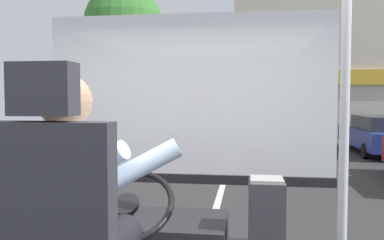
{
  "coord_description": "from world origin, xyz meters",
  "views": [
    {
      "loc": [
        0.51,
        -1.85,
        1.84
      ],
      "look_at": [
        0.05,
        1.45,
        1.66
      ],
      "focal_mm": 37.52,
      "sensor_mm": 36.0,
      "label": 1
    }
  ],
  "objects_px": {
    "parked_car_blue": "(381,134)",
    "parked_car_green": "(353,124)",
    "fare_box": "(266,235)",
    "bus_driver": "(74,209)",
    "handrail_pole": "(344,123)"
  },
  "relations": [
    {
      "from": "fare_box",
      "to": "parked_car_blue",
      "type": "relative_size",
      "value": 0.17
    },
    {
      "from": "handrail_pole",
      "to": "fare_box",
      "type": "height_order",
      "value": "handrail_pole"
    },
    {
      "from": "fare_box",
      "to": "parked_car_green",
      "type": "xyz_separation_m",
      "value": [
        4.64,
        16.66,
        -0.36
      ]
    },
    {
      "from": "fare_box",
      "to": "parked_car_green",
      "type": "relative_size",
      "value": 0.19
    },
    {
      "from": "parked_car_blue",
      "to": "handrail_pole",
      "type": "bearing_deg",
      "value": -108.08
    },
    {
      "from": "handrail_pole",
      "to": "parked_car_blue",
      "type": "height_order",
      "value": "handrail_pole"
    },
    {
      "from": "bus_driver",
      "to": "parked_car_green",
      "type": "height_order",
      "value": "bus_driver"
    },
    {
      "from": "parked_car_blue",
      "to": "parked_car_green",
      "type": "height_order",
      "value": "parked_car_blue"
    },
    {
      "from": "bus_driver",
      "to": "fare_box",
      "type": "distance_m",
      "value": 1.36
    },
    {
      "from": "handrail_pole",
      "to": "parked_car_blue",
      "type": "distance_m",
      "value": 12.63
    },
    {
      "from": "bus_driver",
      "to": "fare_box",
      "type": "xyz_separation_m",
      "value": [
        0.8,
        1.01,
        -0.42
      ]
    },
    {
      "from": "parked_car_blue",
      "to": "parked_car_green",
      "type": "relative_size",
      "value": 1.12
    },
    {
      "from": "fare_box",
      "to": "parked_car_green",
      "type": "distance_m",
      "value": 17.3
    },
    {
      "from": "parked_car_blue",
      "to": "bus_driver",
      "type": "bearing_deg",
      "value": -112.09
    },
    {
      "from": "bus_driver",
      "to": "parked_car_blue",
      "type": "xyz_separation_m",
      "value": [
        5.03,
        12.4,
        -0.75
      ]
    }
  ]
}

